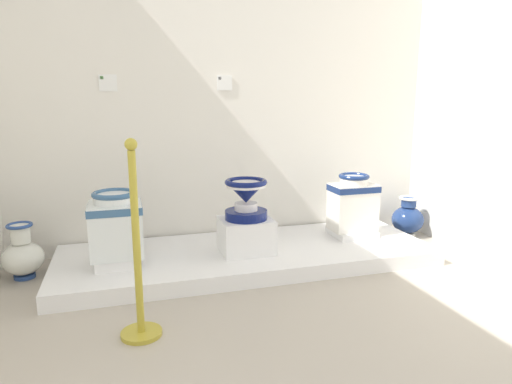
{
  "coord_description": "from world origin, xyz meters",
  "views": [
    {
      "loc": [
        0.92,
        -1.03,
        1.26
      ],
      "look_at": [
        1.89,
        2.21,
        0.56
      ],
      "focal_mm": 31.63,
      "sensor_mm": 36.0,
      "label": 1
    }
  ],
  "objects": [
    {
      "name": "ground_plane",
      "position": [
        1.82,
        0.77,
        -0.01
      ],
      "size": [
        5.63,
        5.53,
        0.02
      ],
      "primitive_type": "cube",
      "color": "#B2A899"
    },
    {
      "name": "wall_back",
      "position": [
        1.82,
        2.76,
        1.64
      ],
      "size": [
        3.83,
        0.06,
        3.29
      ],
      "primitive_type": "cube",
      "color": "white",
      "rests_on": "ground_plane"
    },
    {
      "name": "display_platform",
      "position": [
        1.82,
        2.21,
        0.06
      ],
      "size": [
        2.86,
        1.01,
        0.11
      ],
      "primitive_type": "cube",
      "color": "white",
      "rests_on": "ground_plane"
    },
    {
      "name": "plinth_block_central_ornate",
      "position": [
        0.85,
        2.13,
        0.15
      ],
      "size": [
        0.3,
        0.31,
        0.07
      ],
      "primitive_type": "cube",
      "color": "white",
      "rests_on": "display_platform"
    },
    {
      "name": "antique_toilet_central_ornate",
      "position": [
        0.85,
        2.13,
        0.42
      ],
      "size": [
        0.36,
        0.34,
        0.46
      ],
      "color": "white",
      "rests_on": "plinth_block_central_ornate"
    },
    {
      "name": "plinth_block_squat_floral",
      "position": [
        1.79,
        2.14,
        0.24
      ],
      "size": [
        0.39,
        0.34,
        0.26
      ],
      "primitive_type": "cube",
      "color": "white",
      "rests_on": "display_platform"
    },
    {
      "name": "antique_toilet_squat_floral",
      "position": [
        1.79,
        2.14,
        0.55
      ],
      "size": [
        0.32,
        0.32,
        0.3
      ],
      "color": "navy",
      "rests_on": "plinth_block_squat_floral"
    },
    {
      "name": "plinth_block_pale_glazed",
      "position": [
        2.76,
        2.28,
        0.14
      ],
      "size": [
        0.34,
        0.34,
        0.05
      ],
      "primitive_type": "cube",
      "color": "white",
      "rests_on": "display_platform"
    },
    {
      "name": "antique_toilet_pale_glazed",
      "position": [
        2.76,
        2.28,
        0.41
      ],
      "size": [
        0.38,
        0.25,
        0.48
      ],
      "color": "white",
      "rests_on": "plinth_block_pale_glazed"
    },
    {
      "name": "info_placard_first",
      "position": [
        0.85,
        2.72,
        1.38
      ],
      "size": [
        0.13,
        0.01,
        0.13
      ],
      "color": "white"
    },
    {
      "name": "info_placard_second",
      "position": [
        1.77,
        2.72,
        1.39
      ],
      "size": [
        0.12,
        0.01,
        0.12
      ],
      "color": "white"
    },
    {
      "name": "decorative_vase_corner",
      "position": [
        0.2,
        2.36,
        0.17
      ],
      "size": [
        0.28,
        0.28,
        0.4
      ],
      "color": "#28478B",
      "rests_on": "ground_plane"
    },
    {
      "name": "decorative_vase_companion",
      "position": [
        3.43,
        2.45,
        0.17
      ],
      "size": [
        0.29,
        0.29,
        0.37
      ],
      "color": "white",
      "rests_on": "ground_plane"
    },
    {
      "name": "stanchion_post_near_left",
      "position": [
        0.96,
        1.29,
        0.36
      ],
      "size": [
        0.22,
        0.22,
        1.07
      ],
      "color": "gold",
      "rests_on": "ground_plane"
    }
  ]
}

